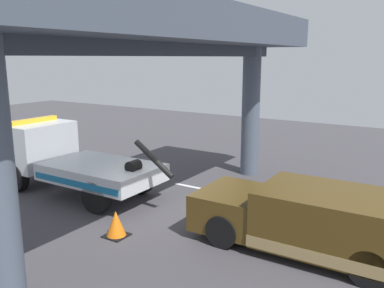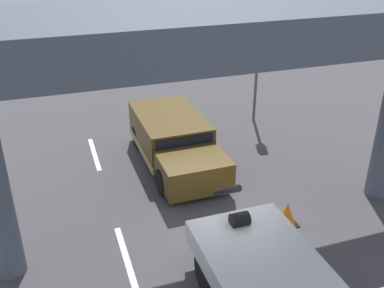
{
  "view_description": "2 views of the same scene",
  "coord_description": "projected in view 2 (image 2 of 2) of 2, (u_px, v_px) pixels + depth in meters",
  "views": [
    {
      "loc": [
        -7.04,
        9.28,
        4.65
      ],
      "look_at": [
        -0.53,
        -0.93,
        2.05
      ],
      "focal_mm": 37.78,
      "sensor_mm": 36.0,
      "label": 1
    },
    {
      "loc": [
        9.0,
        -3.91,
        7.76
      ],
      "look_at": [
        -1.75,
        -0.28,
        2.05
      ],
      "focal_mm": 41.93,
      "sensor_mm": 36.0,
      "label": 2
    }
  ],
  "objects": [
    {
      "name": "towed_van_green",
      "position": [
        174.0,
        142.0,
        15.68
      ],
      "size": [
        5.21,
        2.25,
        1.58
      ],
      "color": "#4C3814",
      "rests_on": "ground"
    },
    {
      "name": "overpass_structure",
      "position": [
        222.0,
        43.0,
        10.25
      ],
      "size": [
        3.6,
        12.8,
        6.04
      ],
      "color": "#4C5666",
      "rests_on": "ground"
    },
    {
      "name": "traffic_cone_orange",
      "position": [
        287.0,
        214.0,
        12.62
      ],
      "size": [
        0.59,
        0.59,
        0.71
      ],
      "color": "orange",
      "rests_on": "ground"
    },
    {
      "name": "lane_stripe_west",
      "position": [
        94.0,
        154.0,
        16.54
      ],
      "size": [
        2.6,
        0.16,
        0.01
      ],
      "primitive_type": "cube",
      "color": "silver",
      "rests_on": "ground"
    },
    {
      "name": "ground_plane",
      "position": [
        222.0,
        238.0,
        12.24
      ],
      "size": [
        60.0,
        40.0,
        0.1
      ],
      "primitive_type": "cube",
      "color": "#423F44"
    },
    {
      "name": "lane_stripe_mid",
      "position": [
        126.0,
        258.0,
        11.46
      ],
      "size": [
        2.6,
        0.16,
        0.01
      ],
      "primitive_type": "cube",
      "color": "silver",
      "rests_on": "ground"
    },
    {
      "name": "traffic_light_near",
      "position": [
        258.0,
        48.0,
        17.95
      ],
      "size": [
        0.39,
        0.32,
        4.3
      ],
      "color": "#515456",
      "rests_on": "ground"
    }
  ]
}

